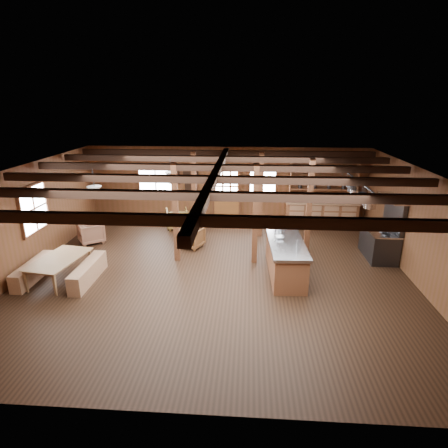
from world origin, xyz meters
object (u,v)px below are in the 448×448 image
(kitchen_island, at_px, (285,257))
(commercial_range, at_px, (381,238))
(armchair_b, at_px, (191,237))
(armchair_c, at_px, (91,233))
(armchair_a, at_px, (177,219))
(dining_table, at_px, (61,269))

(kitchen_island, relative_size, commercial_range, 1.40)
(commercial_range, xyz_separation_m, armchair_b, (-5.60, 0.43, -0.28))
(commercial_range, bearing_deg, armchair_c, 176.21)
(kitchen_island, height_order, armchair_a, kitchen_island)
(armchair_a, bearing_deg, armchair_c, 17.49)
(dining_table, xyz_separation_m, armchair_c, (-0.30, 2.61, 0.04))
(kitchen_island, xyz_separation_m, commercial_range, (2.85, 1.28, 0.12))
(kitchen_island, xyz_separation_m, armchair_c, (-6.00, 1.86, -0.14))
(dining_table, bearing_deg, kitchen_island, -74.01)
(armchair_a, relative_size, armchair_c, 1.04)
(dining_table, relative_size, armchair_c, 2.29)
(armchair_b, bearing_deg, dining_table, 61.18)
(armchair_a, bearing_deg, dining_table, 47.28)
(kitchen_island, xyz_separation_m, armchair_b, (-2.75, 1.71, -0.16))
(armchair_a, bearing_deg, kitchen_island, 120.05)
(kitchen_island, height_order, commercial_range, commercial_range)
(commercial_range, xyz_separation_m, armchair_c, (-8.85, 0.59, -0.26))
(dining_table, xyz_separation_m, armchair_b, (2.95, 2.46, 0.02))
(armchair_c, bearing_deg, armchair_b, -129.46)
(dining_table, relative_size, armchair_b, 2.45)
(kitchen_island, relative_size, armchair_a, 3.30)
(dining_table, height_order, armchair_c, armchair_c)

